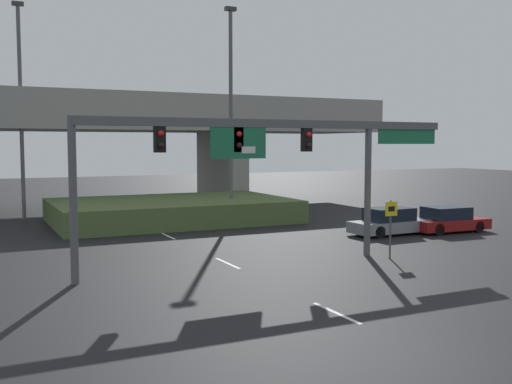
{
  "coord_description": "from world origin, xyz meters",
  "views": [
    {
      "loc": [
        -9.4,
        -10.08,
        4.84
      ],
      "look_at": [
        0.0,
        9.34,
        3.1
      ],
      "focal_mm": 42.0,
      "sensor_mm": 36.0,
      "label": 1
    }
  ],
  "objects_px": {
    "signal_gantry": "(267,146)",
    "speed_limit_sign": "(391,221)",
    "parked_sedan_near_right": "(391,222)",
    "parked_sedan_mid_right": "(448,220)",
    "highway_light_pole_far": "(231,109)",
    "highway_light_pole_near": "(21,107)"
  },
  "relations": [
    {
      "from": "signal_gantry",
      "to": "speed_limit_sign",
      "type": "distance_m",
      "value": 6.25
    },
    {
      "from": "signal_gantry",
      "to": "parked_sedan_near_right",
      "type": "distance_m",
      "value": 11.34
    },
    {
      "from": "signal_gantry",
      "to": "parked_sedan_mid_right",
      "type": "distance_m",
      "value": 14.17
    },
    {
      "from": "parked_sedan_near_right",
      "to": "parked_sedan_mid_right",
      "type": "distance_m",
      "value": 3.46
    },
    {
      "from": "highway_light_pole_far",
      "to": "speed_limit_sign",
      "type": "bearing_deg",
      "value": -86.42
    },
    {
      "from": "speed_limit_sign",
      "to": "highway_light_pole_far",
      "type": "distance_m",
      "value": 15.74
    },
    {
      "from": "parked_sedan_mid_right",
      "to": "parked_sedan_near_right",
      "type": "bearing_deg",
      "value": 172.38
    },
    {
      "from": "signal_gantry",
      "to": "highway_light_pole_near",
      "type": "height_order",
      "value": "highway_light_pole_near"
    },
    {
      "from": "parked_sedan_near_right",
      "to": "parked_sedan_mid_right",
      "type": "xyz_separation_m",
      "value": [
        3.4,
        -0.62,
        -0.02
      ]
    },
    {
      "from": "highway_light_pole_far",
      "to": "parked_sedan_mid_right",
      "type": "relative_size",
      "value": 2.95
    },
    {
      "from": "highway_light_pole_near",
      "to": "parked_sedan_near_right",
      "type": "xyz_separation_m",
      "value": [
        17.15,
        -14.89,
        -6.5
      ]
    },
    {
      "from": "speed_limit_sign",
      "to": "parked_sedan_near_right",
      "type": "height_order",
      "value": "speed_limit_sign"
    },
    {
      "from": "speed_limit_sign",
      "to": "parked_sedan_mid_right",
      "type": "distance_m",
      "value": 9.15
    },
    {
      "from": "speed_limit_sign",
      "to": "highway_light_pole_near",
      "type": "bearing_deg",
      "value": 122.25
    },
    {
      "from": "speed_limit_sign",
      "to": "parked_sedan_near_right",
      "type": "bearing_deg",
      "value": 51.28
    },
    {
      "from": "highway_light_pole_near",
      "to": "parked_sedan_mid_right",
      "type": "bearing_deg",
      "value": -37.05
    },
    {
      "from": "signal_gantry",
      "to": "highway_light_pole_near",
      "type": "distance_m",
      "value": 20.8
    },
    {
      "from": "highway_light_pole_far",
      "to": "parked_sedan_near_right",
      "type": "relative_size",
      "value": 2.79
    },
    {
      "from": "signal_gantry",
      "to": "highway_light_pole_far",
      "type": "distance_m",
      "value": 14.56
    },
    {
      "from": "speed_limit_sign",
      "to": "signal_gantry",
      "type": "bearing_deg",
      "value": 168.73
    },
    {
      "from": "speed_limit_sign",
      "to": "parked_sedan_near_right",
      "type": "xyz_separation_m",
      "value": [
        4.34,
        5.41,
        -0.95
      ]
    },
    {
      "from": "signal_gantry",
      "to": "speed_limit_sign",
      "type": "xyz_separation_m",
      "value": [
        5.31,
        -1.06,
        -3.13
      ]
    }
  ]
}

